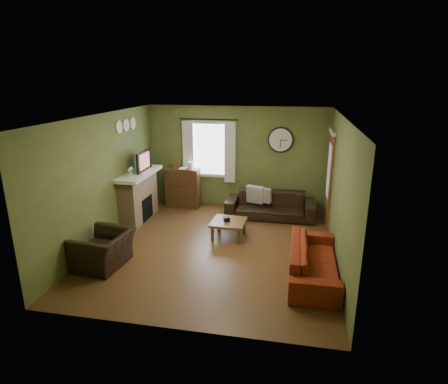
% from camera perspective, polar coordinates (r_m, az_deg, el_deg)
% --- Properties ---
extents(floor, '(4.60, 5.20, 0.00)m').
position_cam_1_polar(floor, '(7.61, -1.33, -8.41)').
color(floor, brown).
rests_on(floor, ground).
extents(ceiling, '(4.60, 5.20, 0.00)m').
position_cam_1_polar(ceiling, '(6.90, -1.48, 11.46)').
color(ceiling, white).
rests_on(ceiling, ground).
extents(wall_left, '(0.00, 5.20, 2.60)m').
position_cam_1_polar(wall_left, '(7.95, -17.83, 1.86)').
color(wall_left, olive).
rests_on(wall_left, ground).
extents(wall_right, '(0.00, 5.20, 2.60)m').
position_cam_1_polar(wall_right, '(7.04, 17.21, -0.00)').
color(wall_right, olive).
rests_on(wall_right, ground).
extents(wall_back, '(4.60, 0.00, 2.60)m').
position_cam_1_polar(wall_back, '(9.63, 1.92, 5.25)').
color(wall_back, olive).
rests_on(wall_back, ground).
extents(wall_front, '(4.60, 0.00, 2.60)m').
position_cam_1_polar(wall_front, '(4.79, -8.11, -7.46)').
color(wall_front, olive).
rests_on(wall_front, ground).
extents(fireplace, '(0.40, 1.40, 1.10)m').
position_cam_1_polar(fireplace, '(9.06, -12.87, -0.87)').
color(fireplace, tan).
rests_on(fireplace, floor).
extents(firebox, '(0.04, 0.60, 0.55)m').
position_cam_1_polar(firebox, '(9.06, -11.66, -2.45)').
color(firebox, black).
rests_on(firebox, fireplace).
extents(mantel, '(0.58, 1.60, 0.08)m').
position_cam_1_polar(mantel, '(8.88, -12.94, 2.74)').
color(mantel, white).
rests_on(mantel, fireplace).
extents(tv, '(0.08, 0.60, 0.35)m').
position_cam_1_polar(tv, '(8.96, -12.53, 4.30)').
color(tv, black).
rests_on(tv, mantel).
extents(tv_screen, '(0.02, 0.62, 0.36)m').
position_cam_1_polar(tv_screen, '(8.92, -12.08, 4.63)').
color(tv_screen, '#994C3F').
rests_on(tv_screen, mantel).
extents(medallion_left, '(0.28, 0.28, 0.03)m').
position_cam_1_polar(medallion_left, '(8.46, -15.72, 9.50)').
color(medallion_left, white).
rests_on(medallion_left, wall_left).
extents(medallion_mid, '(0.28, 0.28, 0.03)m').
position_cam_1_polar(medallion_mid, '(8.77, -14.70, 9.83)').
color(medallion_mid, white).
rests_on(medallion_mid, wall_left).
extents(medallion_right, '(0.28, 0.28, 0.03)m').
position_cam_1_polar(medallion_right, '(9.09, -13.75, 10.13)').
color(medallion_right, white).
rests_on(medallion_right, wall_left).
extents(window_pane, '(1.00, 0.02, 1.30)m').
position_cam_1_polar(window_pane, '(9.70, -2.20, 6.54)').
color(window_pane, silver).
rests_on(window_pane, wall_back).
extents(curtain_rod, '(0.03, 0.03, 1.50)m').
position_cam_1_polar(curtain_rod, '(9.50, -2.39, 11.00)').
color(curtain_rod, black).
rests_on(curtain_rod, wall_back).
extents(curtain_left, '(0.28, 0.04, 1.55)m').
position_cam_1_polar(curtain_left, '(9.76, -5.49, 6.23)').
color(curtain_left, white).
rests_on(curtain_left, wall_back).
extents(curtain_right, '(0.28, 0.04, 1.55)m').
position_cam_1_polar(curtain_right, '(9.51, 0.92, 6.02)').
color(curtain_right, white).
rests_on(curtain_right, wall_back).
extents(wall_clock, '(0.64, 0.06, 0.64)m').
position_cam_1_polar(wall_clock, '(9.38, 8.61, 7.85)').
color(wall_clock, white).
rests_on(wall_clock, wall_back).
extents(door, '(0.05, 0.90, 2.10)m').
position_cam_1_polar(door, '(8.88, 15.74, 1.92)').
color(door, brown).
rests_on(door, floor).
extents(bookshelf, '(0.87, 0.37, 1.03)m').
position_cam_1_polar(bookshelf, '(9.81, -6.26, 0.66)').
color(bookshelf, '#422915').
rests_on(bookshelf, floor).
extents(book, '(0.19, 0.25, 0.02)m').
position_cam_1_polar(book, '(9.67, -6.73, 3.13)').
color(book, brown).
rests_on(book, bookshelf).
extents(sofa_brown, '(2.13, 0.83, 0.62)m').
position_cam_1_polar(sofa_brown, '(9.14, 7.07, -1.97)').
color(sofa_brown, black).
rests_on(sofa_brown, floor).
extents(pillow_left, '(0.44, 0.24, 0.42)m').
position_cam_1_polar(pillow_left, '(9.12, 4.77, -0.36)').
color(pillow_left, '#A2A3A1').
rests_on(pillow_left, sofa_brown).
extents(pillow_right, '(0.38, 0.22, 0.36)m').
position_cam_1_polar(pillow_right, '(9.07, 6.06, -0.49)').
color(pillow_right, '#A2A3A1').
rests_on(pillow_right, sofa_brown).
extents(sofa_red, '(0.79, 2.03, 0.59)m').
position_cam_1_polar(sofa_red, '(6.65, 13.49, -10.07)').
color(sofa_red, maroon).
rests_on(sofa_red, floor).
extents(armchair, '(0.95, 1.06, 0.64)m').
position_cam_1_polar(armchair, '(7.12, -17.88, -8.35)').
color(armchair, black).
rests_on(armchair, floor).
extents(coffee_table, '(0.73, 0.73, 0.37)m').
position_cam_1_polar(coffee_table, '(7.98, 0.70, -5.69)').
color(coffee_table, brown).
rests_on(coffee_table, floor).
extents(tissue_box, '(0.16, 0.16, 0.09)m').
position_cam_1_polar(tissue_box, '(7.89, 0.42, -4.28)').
color(tissue_box, black).
rests_on(tissue_box, coffee_table).
extents(wine_glass_a, '(0.07, 0.07, 0.20)m').
position_cam_1_polar(wine_glass_a, '(8.40, -14.22, 2.82)').
color(wine_glass_a, white).
rests_on(wine_glass_a, mantel).
extents(wine_glass_b, '(0.08, 0.08, 0.22)m').
position_cam_1_polar(wine_glass_b, '(8.49, -13.96, 3.03)').
color(wine_glass_b, white).
rests_on(wine_glass_b, mantel).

